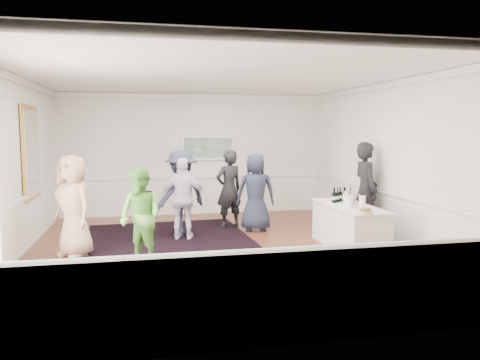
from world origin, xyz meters
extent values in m
plane|color=brown|center=(0.00, 0.00, 0.00)|extent=(8.00, 8.00, 0.00)
cube|color=white|center=(0.00, 0.00, 3.20)|extent=(7.00, 8.00, 0.02)
cube|color=white|center=(-3.50, 0.00, 1.60)|extent=(0.02, 8.00, 3.20)
cube|color=white|center=(3.50, 0.00, 1.60)|extent=(0.02, 8.00, 3.20)
cube|color=white|center=(0.00, 4.00, 1.60)|extent=(7.00, 0.02, 3.20)
cube|color=white|center=(0.00, -4.00, 1.60)|extent=(7.00, 0.02, 3.20)
cube|color=gold|center=(-3.46, 1.30, 1.80)|extent=(0.04, 1.25, 1.85)
cube|color=white|center=(-3.43, 1.30, 1.80)|extent=(0.01, 1.05, 1.65)
cube|color=white|center=(0.40, 3.95, 1.78)|extent=(1.44, 0.05, 0.66)
cube|color=#256333|center=(0.40, 3.92, 1.78)|extent=(1.30, 0.01, 0.52)
cube|color=black|center=(-0.81, 0.76, 0.01)|extent=(3.52, 4.49, 0.02)
cube|color=silver|center=(2.49, -0.33, 0.41)|extent=(0.72, 1.98, 0.81)
cube|color=silver|center=(2.49, -0.33, 0.82)|extent=(0.78, 2.04, 0.02)
imported|color=black|center=(3.20, 0.44, 1.00)|extent=(0.49, 0.74, 2.00)
imported|color=tan|center=(-2.54, 0.12, 0.91)|extent=(1.02, 1.04, 1.81)
imported|color=#5FAA44|center=(-1.37, -0.68, 0.82)|extent=(0.99, 1.00, 1.63)
imported|color=silver|center=(-0.52, 1.06, 0.84)|extent=(1.05, 0.60, 1.68)
imported|color=#212637|center=(-0.53, 1.40, 0.91)|extent=(1.36, 1.20, 1.82)
imported|color=black|center=(0.60, 2.02, 0.90)|extent=(0.76, 0.62, 1.79)
imported|color=#212637|center=(1.13, 1.56, 0.87)|extent=(0.93, 0.68, 1.74)
cylinder|color=#64AF3E|center=(2.38, -0.58, 0.95)|extent=(0.12, 0.12, 0.24)
cylinder|color=#CC3D3C|center=(2.59, -0.65, 0.95)|extent=(0.12, 0.12, 0.24)
cylinder|color=#68B33F|center=(2.38, -0.42, 0.95)|extent=(0.12, 0.12, 0.24)
cylinder|color=silver|center=(2.54, -0.16, 0.94)|extent=(0.26, 0.26, 0.24)
imported|color=white|center=(2.38, -1.19, 0.86)|extent=(0.26, 0.26, 0.06)
cylinder|color=olive|center=(2.38, -1.19, 0.88)|extent=(0.19, 0.19, 0.04)
camera|label=1|loc=(-1.31, -8.45, 2.22)|focal=35.00mm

